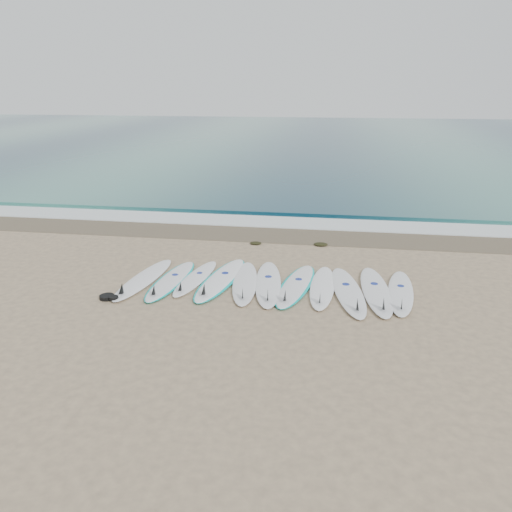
# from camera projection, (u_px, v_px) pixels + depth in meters

# --- Properties ---
(ground) EXTENTS (120.00, 120.00, 0.00)m
(ground) POSITION_uv_depth(u_px,v_px,m) (269.00, 286.00, 11.44)
(ground) COLOR #998163
(ocean) EXTENTS (120.00, 55.00, 0.03)m
(ocean) POSITION_uv_depth(u_px,v_px,m) (319.00, 139.00, 41.77)
(ocean) COLOR #245B5F
(ocean) RESTS_ON ground
(wet_sand_band) EXTENTS (120.00, 1.80, 0.01)m
(wet_sand_band) POSITION_uv_depth(u_px,v_px,m) (287.00, 235.00, 15.26)
(wet_sand_band) COLOR brown
(wet_sand_band) RESTS_ON ground
(foam_band) EXTENTS (120.00, 1.40, 0.04)m
(foam_band) POSITION_uv_depth(u_px,v_px,m) (291.00, 223.00, 16.56)
(foam_band) COLOR silver
(foam_band) RESTS_ON ground
(wave_crest) EXTENTS (120.00, 1.00, 0.10)m
(wave_crest) POSITION_uv_depth(u_px,v_px,m) (294.00, 211.00, 17.96)
(wave_crest) COLOR #245B5F
(wave_crest) RESTS_ON ground
(surfboard_0) EXTENTS (0.88, 2.83, 0.36)m
(surfboard_0) POSITION_uv_depth(u_px,v_px,m) (142.00, 279.00, 11.66)
(surfboard_0) COLOR white
(surfboard_0) RESTS_ON ground
(surfboard_1) EXTENTS (0.83, 2.67, 0.33)m
(surfboard_1) POSITION_uv_depth(u_px,v_px,m) (170.00, 281.00, 11.62)
(surfboard_1) COLOR white
(surfboard_1) RESTS_ON ground
(surfboard_2) EXTENTS (0.79, 2.46, 0.31)m
(surfboard_2) POSITION_uv_depth(u_px,v_px,m) (195.00, 278.00, 11.74)
(surfboard_2) COLOR white
(surfboard_2) RESTS_ON ground
(surfboard_3) EXTENTS (1.08, 2.97, 0.37)m
(surfboard_3) POSITION_uv_depth(u_px,v_px,m) (220.00, 279.00, 11.68)
(surfboard_3) COLOR white
(surfboard_3) RESTS_ON ground
(surfboard_4) EXTENTS (0.89, 2.75, 0.35)m
(surfboard_4) POSITION_uv_depth(u_px,v_px,m) (245.00, 283.00, 11.47)
(surfboard_4) COLOR white
(surfboard_4) RESTS_ON ground
(surfboard_5) EXTENTS (0.93, 2.90, 0.37)m
(surfboard_5) POSITION_uv_depth(u_px,v_px,m) (268.00, 284.00, 11.41)
(surfboard_5) COLOR white
(surfboard_5) RESTS_ON ground
(surfboard_6) EXTENTS (1.08, 2.80, 0.35)m
(surfboard_6) POSITION_uv_depth(u_px,v_px,m) (295.00, 286.00, 11.33)
(surfboard_6) COLOR white
(surfboard_6) RESTS_ON ground
(surfboard_7) EXTENTS (0.62, 2.63, 0.34)m
(surfboard_7) POSITION_uv_depth(u_px,v_px,m) (322.00, 287.00, 11.22)
(surfboard_7) COLOR white
(surfboard_7) RESTS_ON ground
(surfboard_8) EXTENTS (1.03, 2.95, 0.37)m
(surfboard_8) POSITION_uv_depth(u_px,v_px,m) (349.00, 292.00, 10.96)
(surfboard_8) COLOR white
(surfboard_8) RESTS_ON ground
(surfboard_9) EXTENTS (0.79, 2.93, 0.37)m
(surfboard_9) POSITION_uv_depth(u_px,v_px,m) (376.00, 291.00, 10.99)
(surfboard_9) COLOR white
(surfboard_9) RESTS_ON ground
(surfboard_10) EXTENTS (0.82, 2.69, 0.34)m
(surfboard_10) POSITION_uv_depth(u_px,v_px,m) (401.00, 293.00, 10.93)
(surfboard_10) COLOR white
(surfboard_10) RESTS_ON ground
(seaweed_near) EXTENTS (0.34, 0.26, 0.07)m
(seaweed_near) POSITION_uv_depth(u_px,v_px,m) (256.00, 243.00, 14.41)
(seaweed_near) COLOR black
(seaweed_near) RESTS_ON ground
(seaweed_far) EXTENTS (0.40, 0.31, 0.08)m
(seaweed_far) POSITION_uv_depth(u_px,v_px,m) (321.00, 244.00, 14.29)
(seaweed_far) COLOR black
(seaweed_far) RESTS_ON ground
(leash_coil) EXTENTS (0.46, 0.36, 0.11)m
(leash_coil) POSITION_uv_depth(u_px,v_px,m) (108.00, 297.00, 10.73)
(leash_coil) COLOR black
(leash_coil) RESTS_ON ground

